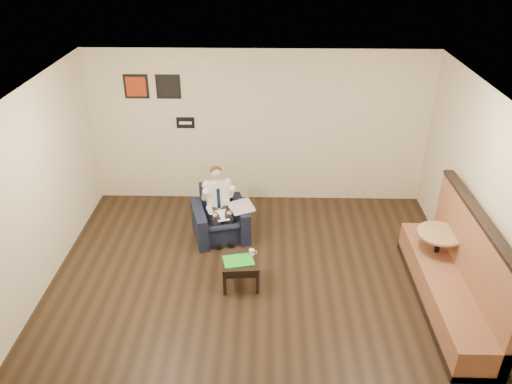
{
  "coord_description": "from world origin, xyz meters",
  "views": [
    {
      "loc": [
        0.14,
        -5.29,
        4.67
      ],
      "look_at": [
        -0.01,
        1.2,
        1.1
      ],
      "focal_mm": 35.0,
      "sensor_mm": 36.0,
      "label": 1
    }
  ],
  "objects_px": {
    "armchair": "(220,214)",
    "seated_man": "(221,210)",
    "coffee_mug": "(252,252)",
    "banquette": "(452,264)",
    "smartphone": "(243,253)",
    "cafe_table": "(435,255)",
    "green_folder": "(238,260)",
    "side_table": "(241,272)"
  },
  "relations": [
    {
      "from": "armchair",
      "to": "smartphone",
      "type": "height_order",
      "value": "armchair"
    },
    {
      "from": "seated_man",
      "to": "smartphone",
      "type": "height_order",
      "value": "seated_man"
    },
    {
      "from": "seated_man",
      "to": "smartphone",
      "type": "distance_m",
      "value": 1.08
    },
    {
      "from": "seated_man",
      "to": "green_folder",
      "type": "bearing_deg",
      "value": -89.25
    },
    {
      "from": "coffee_mug",
      "to": "cafe_table",
      "type": "distance_m",
      "value": 2.66
    },
    {
      "from": "green_folder",
      "to": "cafe_table",
      "type": "distance_m",
      "value": 2.85
    },
    {
      "from": "seated_man",
      "to": "coffee_mug",
      "type": "relative_size",
      "value": 12.69
    },
    {
      "from": "armchair",
      "to": "seated_man",
      "type": "xyz_separation_m",
      "value": [
        0.03,
        -0.1,
        0.15
      ]
    },
    {
      "from": "side_table",
      "to": "coffee_mug",
      "type": "distance_m",
      "value": 0.33
    },
    {
      "from": "seated_man",
      "to": "coffee_mug",
      "type": "height_order",
      "value": "seated_man"
    },
    {
      "from": "armchair",
      "to": "cafe_table",
      "type": "relative_size",
      "value": 1.08
    },
    {
      "from": "side_table",
      "to": "banquette",
      "type": "relative_size",
      "value": 0.19
    },
    {
      "from": "armchair",
      "to": "side_table",
      "type": "xyz_separation_m",
      "value": [
        0.4,
        -1.25,
        -0.2
      ]
    },
    {
      "from": "side_table",
      "to": "smartphone",
      "type": "xyz_separation_m",
      "value": [
        0.03,
        0.15,
        0.21
      ]
    },
    {
      "from": "side_table",
      "to": "banquette",
      "type": "distance_m",
      "value": 2.87
    },
    {
      "from": "side_table",
      "to": "cafe_table",
      "type": "relative_size",
      "value": 0.65
    },
    {
      "from": "coffee_mug",
      "to": "cafe_table",
      "type": "bearing_deg",
      "value": 1.83
    },
    {
      "from": "armchair",
      "to": "cafe_table",
      "type": "bearing_deg",
      "value": -33.5
    },
    {
      "from": "seated_man",
      "to": "side_table",
      "type": "xyz_separation_m",
      "value": [
        0.37,
        -1.14,
        -0.35
      ]
    },
    {
      "from": "smartphone",
      "to": "banquette",
      "type": "xyz_separation_m",
      "value": [
        2.77,
        -0.54,
        0.26
      ]
    },
    {
      "from": "green_folder",
      "to": "seated_man",
      "type": "bearing_deg",
      "value": 106.36
    },
    {
      "from": "armchair",
      "to": "seated_man",
      "type": "distance_m",
      "value": 0.19
    },
    {
      "from": "green_folder",
      "to": "smartphone",
      "type": "relative_size",
      "value": 3.21
    },
    {
      "from": "coffee_mug",
      "to": "banquette",
      "type": "relative_size",
      "value": 0.03
    },
    {
      "from": "green_folder",
      "to": "side_table",
      "type": "bearing_deg",
      "value": 38.51
    },
    {
      "from": "banquette",
      "to": "smartphone",
      "type": "bearing_deg",
      "value": 169.06
    },
    {
      "from": "green_folder",
      "to": "cafe_table",
      "type": "bearing_deg",
      "value": 4.67
    },
    {
      "from": "armchair",
      "to": "coffee_mug",
      "type": "relative_size",
      "value": 9.57
    },
    {
      "from": "banquette",
      "to": "cafe_table",
      "type": "height_order",
      "value": "banquette"
    },
    {
      "from": "green_folder",
      "to": "coffee_mug",
      "type": "height_order",
      "value": "coffee_mug"
    },
    {
      "from": "smartphone",
      "to": "cafe_table",
      "type": "xyz_separation_m",
      "value": [
        2.78,
        0.06,
        -0.03
      ]
    },
    {
      "from": "cafe_table",
      "to": "side_table",
      "type": "bearing_deg",
      "value": -175.71
    },
    {
      "from": "armchair",
      "to": "coffee_mug",
      "type": "bearing_deg",
      "value": -79.25
    },
    {
      "from": "smartphone",
      "to": "coffee_mug",
      "type": "bearing_deg",
      "value": -7.1
    },
    {
      "from": "armchair",
      "to": "green_folder",
      "type": "distance_m",
      "value": 1.32
    },
    {
      "from": "smartphone",
      "to": "cafe_table",
      "type": "relative_size",
      "value": 0.17
    },
    {
      "from": "seated_man",
      "to": "side_table",
      "type": "height_order",
      "value": "seated_man"
    },
    {
      "from": "green_folder",
      "to": "banquette",
      "type": "distance_m",
      "value": 2.87
    },
    {
      "from": "side_table",
      "to": "smartphone",
      "type": "distance_m",
      "value": 0.27
    },
    {
      "from": "armchair",
      "to": "seated_man",
      "type": "bearing_deg",
      "value": -90.0
    },
    {
      "from": "coffee_mug",
      "to": "banquette",
      "type": "distance_m",
      "value": 2.71
    },
    {
      "from": "green_folder",
      "to": "coffee_mug",
      "type": "distance_m",
      "value": 0.24
    }
  ]
}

